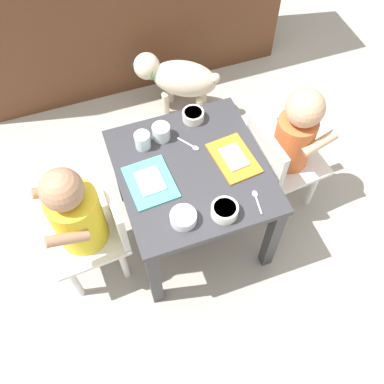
{
  "coord_description": "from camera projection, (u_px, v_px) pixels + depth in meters",
  "views": [
    {
      "loc": [
        -0.31,
        -0.88,
        1.75
      ],
      "look_at": [
        0.0,
        0.0,
        0.29
      ],
      "focal_mm": 40.85,
      "sensor_mm": 36.0,
      "label": 1
    }
  ],
  "objects": [
    {
      "name": "water_cup_right",
      "position": [
        161.0,
        133.0,
        1.66
      ],
      "size": [
        0.07,
        0.07,
        0.06
      ],
      "color": "white",
      "rests_on": "dining_table"
    },
    {
      "name": "water_cup_left",
      "position": [
        143.0,
        141.0,
        1.63
      ],
      "size": [
        0.06,
        0.06,
        0.07
      ],
      "color": "white",
      "rests_on": "dining_table"
    },
    {
      "name": "cereal_bowl_right_side",
      "position": [
        183.0,
        217.0,
        1.47
      ],
      "size": [
        0.09,
        0.09,
        0.04
      ],
      "color": "white",
      "rests_on": "dining_table"
    },
    {
      "name": "ground_plane",
      "position": [
        192.0,
        227.0,
        1.98
      ],
      "size": [
        7.0,
        7.0,
        0.0
      ],
      "primitive_type": "plane",
      "color": "#9E998E"
    },
    {
      "name": "food_tray_right",
      "position": [
        234.0,
        158.0,
        1.62
      ],
      "size": [
        0.16,
        0.22,
        0.02
      ],
      "color": "orange",
      "rests_on": "dining_table"
    },
    {
      "name": "spoon_by_right_tray",
      "position": [
        257.0,
        200.0,
        1.53
      ],
      "size": [
        0.03,
        0.1,
        0.01
      ],
      "color": "silver",
      "rests_on": "dining_table"
    },
    {
      "name": "seated_child_left",
      "position": [
        79.0,
        216.0,
        1.54
      ],
      "size": [
        0.3,
        0.3,
        0.66
      ],
      "color": "silver",
      "rests_on": "ground"
    },
    {
      "name": "dog",
      "position": [
        177.0,
        78.0,
        2.18
      ],
      "size": [
        0.41,
        0.33,
        0.34
      ],
      "color": "beige",
      "rests_on": "ground"
    },
    {
      "name": "seated_child_right",
      "position": [
        292.0,
        139.0,
        1.73
      ],
      "size": [
        0.31,
        0.31,
        0.65
      ],
      "color": "silver",
      "rests_on": "ground"
    },
    {
      "name": "dining_table",
      "position": [
        192.0,
        181.0,
        1.67
      ],
      "size": [
        0.54,
        0.58,
        0.45
      ],
      "color": "#333338",
      "rests_on": "ground"
    },
    {
      "name": "food_tray_left",
      "position": [
        150.0,
        182.0,
        1.56
      ],
      "size": [
        0.17,
        0.21,
        0.02
      ],
      "color": "#4CC6BC",
      "rests_on": "dining_table"
    },
    {
      "name": "cereal_bowl_left_side",
      "position": [
        225.0,
        210.0,
        1.48
      ],
      "size": [
        0.09,
        0.09,
        0.04
      ],
      "color": "white",
      "rests_on": "dining_table"
    },
    {
      "name": "veggie_bowl_near",
      "position": [
        193.0,
        115.0,
        1.72
      ],
      "size": [
        0.09,
        0.09,
        0.04
      ],
      "color": "silver",
      "rests_on": "dining_table"
    },
    {
      "name": "spoon_by_left_tray",
      "position": [
        190.0,
        145.0,
        1.66
      ],
      "size": [
        0.07,
        0.09,
        0.01
      ],
      "color": "silver",
      "rests_on": "dining_table"
    }
  ]
}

